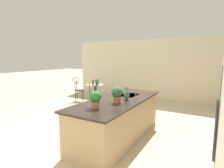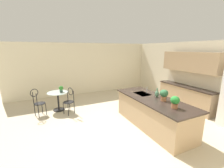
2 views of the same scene
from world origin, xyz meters
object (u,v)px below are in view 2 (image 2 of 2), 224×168
object	(u,v)px
bistro_table	(58,99)
potted_plant_counter_far	(175,101)
chair_near_window	(38,101)
chair_by_island	(69,99)
potted_plant_counter_near	(164,94)
potted_plant_on_table	(61,89)
vase_on_counter	(157,94)

from	to	relation	value
bistro_table	potted_plant_counter_far	size ratio (longest dim) A/B	2.50
chair_near_window	chair_by_island	distance (m)	1.10
chair_near_window	chair_by_island	world-z (taller)	same
chair_near_window	chair_by_island	size ratio (longest dim) A/B	1.00
potted_plant_counter_near	potted_plant_counter_far	size ratio (longest dim) A/B	1.05
bistro_table	potted_plant_counter_far	bearing A→B (deg)	35.75
chair_by_island	potted_plant_on_table	size ratio (longest dim) A/B	4.24
chair_by_island	potted_plant_on_table	distance (m)	0.65
bistro_table	potted_plant_on_table	bearing A→B (deg)	74.49
chair_near_window	potted_plant_counter_near	size ratio (longest dim) A/B	3.10
chair_by_island	vase_on_counter	bearing A→B (deg)	50.03
chair_near_window	potted_plant_counter_near	xyz separation A→B (m)	(2.65, 3.36, 0.54)
bistro_table	potted_plant_counter_near	xyz separation A→B (m)	(2.91, 2.65, 0.67)
chair_by_island	potted_plant_counter_near	xyz separation A→B (m)	(2.33, 2.31, 0.54)
bistro_table	potted_plant_counter_near	world-z (taller)	potted_plant_counter_near
potted_plant_counter_far	vase_on_counter	xyz separation A→B (m)	(-0.90, 0.21, -0.07)
chair_by_island	potted_plant_counter_far	xyz separation A→B (m)	(2.88, 2.15, 0.53)
chair_near_window	potted_plant_on_table	world-z (taller)	chair_near_window
potted_plant_on_table	chair_near_window	bearing A→B (deg)	-75.53
potted_plant_counter_far	potted_plant_on_table	bearing A→B (deg)	-145.46
potted_plant_on_table	potted_plant_counter_far	size ratio (longest dim) A/B	0.77
bistro_table	potted_plant_on_table	size ratio (longest dim) A/B	3.25
bistro_table	potted_plant_on_table	world-z (taller)	potted_plant_on_table
vase_on_counter	potted_plant_counter_near	bearing A→B (deg)	-9.14
bistro_table	chair_by_island	world-z (taller)	chair_by_island
chair_near_window	potted_plant_on_table	bearing A→B (deg)	104.47
potted_plant_on_table	potted_plant_counter_near	bearing A→B (deg)	41.20
chair_by_island	potted_plant_counter_near	bearing A→B (deg)	44.71
potted_plant_on_table	vase_on_counter	world-z (taller)	vase_on_counter
potted_plant_counter_far	vase_on_counter	distance (m)	0.93
chair_by_island	vase_on_counter	xyz separation A→B (m)	(1.98, 2.36, 0.46)
bistro_table	potted_plant_on_table	distance (m)	0.46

